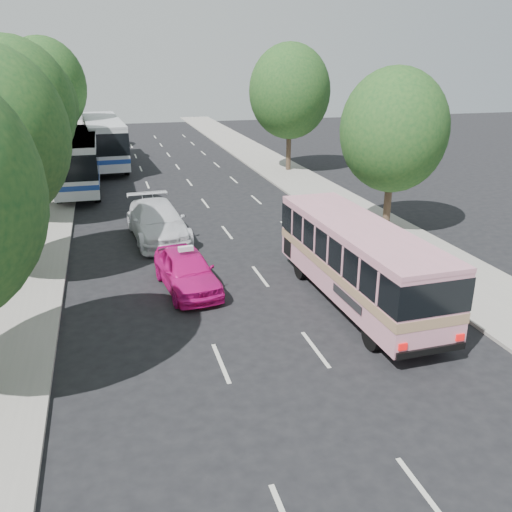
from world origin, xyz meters
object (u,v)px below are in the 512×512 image
object	(u,v)px
pink_taxi	(187,270)
tour_coach_front	(78,156)
tour_coach_rear	(104,138)
pink_bus	(358,255)
white_pickup	(158,221)

from	to	relation	value
pink_taxi	tour_coach_front	bearing A→B (deg)	96.30
pink_taxi	tour_coach_rear	bearing A→B (deg)	88.85
pink_bus	tour_coach_front	distance (m)	23.66
pink_bus	tour_coach_rear	xyz separation A→B (m)	(-8.06, 29.34, 0.43)
pink_taxi	tour_coach_rear	distance (m)	26.66
white_pickup	tour_coach_front	xyz separation A→B (m)	(-3.85, 12.26, 1.26)
pink_bus	pink_taxi	distance (m)	6.33
pink_bus	tour_coach_rear	size ratio (longest dim) A/B	0.73
pink_bus	pink_taxi	size ratio (longest dim) A/B	2.05
white_pickup	tour_coach_rear	world-z (taller)	tour_coach_rear
pink_taxi	tour_coach_rear	xyz separation A→B (m)	(-2.50, 26.51, 1.48)
white_pickup	tour_coach_rear	size ratio (longest dim) A/B	0.47
pink_taxi	white_pickup	bearing A→B (deg)	87.11
pink_bus	tour_coach_rear	distance (m)	30.43
pink_taxi	white_pickup	size ratio (longest dim) A/B	0.75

